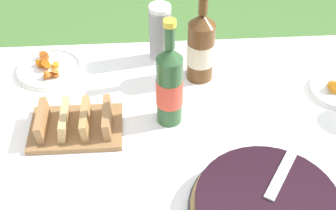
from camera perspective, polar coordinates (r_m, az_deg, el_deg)
name	(u,v)px	position (r m, az deg, el deg)	size (l,w,h in m)	color
garden_table	(183,175)	(1.30, 1.83, -8.58)	(1.87, 1.12, 0.69)	brown
tablecloth	(183,165)	(1.26, 1.87, -7.35)	(1.88, 1.13, 0.10)	white
berry_tart	(267,208)	(1.15, 11.94, -12.15)	(0.37, 0.37, 0.06)	#38383D
serving_knife	(264,208)	(1.11, 11.65, -12.17)	(0.23, 0.33, 0.01)	silver
cup_stack	(160,33)	(1.54, -0.97, 8.75)	(0.07, 0.07, 0.20)	white
cider_bottle_green	(170,85)	(1.28, 0.19, 2.40)	(0.08, 0.08, 0.33)	#2D562D
cider_bottle_amber	(201,47)	(1.45, 4.02, 7.08)	(0.09, 0.09, 0.31)	brown
snack_plate_near	(49,68)	(1.58, -14.33, 4.43)	(0.21, 0.21, 0.06)	white
bread_board	(76,124)	(1.34, -11.19, -2.27)	(0.26, 0.18, 0.07)	olive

